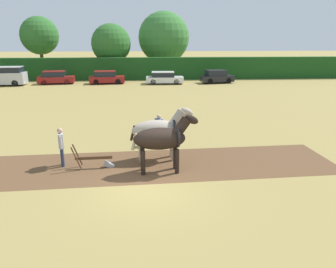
{
  "coord_description": "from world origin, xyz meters",
  "views": [
    {
      "loc": [
        -0.0,
        -11.12,
        5.36
      ],
      "look_at": [
        1.02,
        3.19,
        1.1
      ],
      "focal_mm": 35.0,
      "sensor_mm": 36.0,
      "label": 1
    }
  ],
  "objects_px": {
    "tree_center": "(164,38)",
    "parked_car_center_right": "(217,77)",
    "parked_car_center_left": "(106,78)",
    "draft_horse_lead_right": "(159,130)",
    "draft_horse_lead_left": "(162,139)",
    "plow": "(97,160)",
    "farmer_at_plow": "(61,144)",
    "tree_left": "(39,36)",
    "parked_car_center": "(164,78)",
    "parked_van": "(2,76)",
    "parked_car_left": "(56,78)",
    "farmer_beside_team": "(159,127)",
    "tree_center_left": "(111,44)"
  },
  "relations": [
    {
      "from": "farmer_beside_team",
      "to": "draft_horse_lead_left",
      "type": "bearing_deg",
      "value": -124.59
    },
    {
      "from": "tree_center",
      "to": "parked_car_center_right",
      "type": "distance_m",
      "value": 12.02
    },
    {
      "from": "draft_horse_lead_right",
      "to": "parked_car_center_right",
      "type": "height_order",
      "value": "draft_horse_lead_right"
    },
    {
      "from": "parked_car_center",
      "to": "parked_car_center_right",
      "type": "height_order",
      "value": "parked_car_center_right"
    },
    {
      "from": "tree_center_left",
      "to": "draft_horse_lead_right",
      "type": "bearing_deg",
      "value": -81.14
    },
    {
      "from": "draft_horse_lead_left",
      "to": "tree_center",
      "type": "bearing_deg",
      "value": 83.87
    },
    {
      "from": "parked_car_left",
      "to": "parked_car_center_left",
      "type": "relative_size",
      "value": 1.02
    },
    {
      "from": "parked_car_left",
      "to": "farmer_beside_team",
      "type": "bearing_deg",
      "value": -70.19
    },
    {
      "from": "parked_car_left",
      "to": "farmer_at_plow",
      "type": "bearing_deg",
      "value": -80.81
    },
    {
      "from": "plow",
      "to": "farmer_at_plow",
      "type": "height_order",
      "value": "farmer_at_plow"
    },
    {
      "from": "tree_center_left",
      "to": "parked_car_left",
      "type": "height_order",
      "value": "tree_center_left"
    },
    {
      "from": "tree_left",
      "to": "draft_horse_lead_left",
      "type": "height_order",
      "value": "tree_left"
    },
    {
      "from": "farmer_at_plow",
      "to": "parked_car_center_left",
      "type": "relative_size",
      "value": 0.4
    },
    {
      "from": "tree_center",
      "to": "tree_left",
      "type": "bearing_deg",
      "value": -175.22
    },
    {
      "from": "draft_horse_lead_right",
      "to": "parked_car_center_left",
      "type": "distance_m",
      "value": 26.11
    },
    {
      "from": "farmer_beside_team",
      "to": "parked_car_center_right",
      "type": "relative_size",
      "value": 0.39
    },
    {
      "from": "tree_center",
      "to": "parked_car_center_left",
      "type": "distance_m",
      "value": 12.62
    },
    {
      "from": "tree_center_left",
      "to": "farmer_beside_team",
      "type": "xyz_separation_m",
      "value": [
        5.12,
        -30.17,
        -3.56
      ]
    },
    {
      "from": "farmer_beside_team",
      "to": "parked_car_left",
      "type": "distance_m",
      "value": 26.2
    },
    {
      "from": "farmer_beside_team",
      "to": "tree_center_left",
      "type": "bearing_deg",
      "value": 65.43
    },
    {
      "from": "farmer_at_plow",
      "to": "tree_left",
      "type": "bearing_deg",
      "value": 93.96
    },
    {
      "from": "tree_center",
      "to": "parked_van",
      "type": "relative_size",
      "value": 1.76
    },
    {
      "from": "parked_van",
      "to": "parked_car_center_left",
      "type": "relative_size",
      "value": 1.2
    },
    {
      "from": "parked_car_center_right",
      "to": "draft_horse_lead_right",
      "type": "bearing_deg",
      "value": -117.63
    },
    {
      "from": "draft_horse_lead_right",
      "to": "tree_left",
      "type": "bearing_deg",
      "value": 111.17
    },
    {
      "from": "parked_car_left",
      "to": "plow",
      "type": "bearing_deg",
      "value": -77.96
    },
    {
      "from": "tree_center_left",
      "to": "parked_car_center",
      "type": "distance_m",
      "value": 10.69
    },
    {
      "from": "parked_van",
      "to": "parked_car_center",
      "type": "height_order",
      "value": "parked_van"
    },
    {
      "from": "draft_horse_lead_left",
      "to": "parked_car_center_left",
      "type": "distance_m",
      "value": 27.54
    },
    {
      "from": "parked_car_left",
      "to": "parked_van",
      "type": "bearing_deg",
      "value": -175.5
    },
    {
      "from": "tree_center",
      "to": "farmer_beside_team",
      "type": "distance_m",
      "value": 32.96
    },
    {
      "from": "parked_car_center_right",
      "to": "tree_left",
      "type": "bearing_deg",
      "value": 150.57
    },
    {
      "from": "parked_car_left",
      "to": "parked_car_center_right",
      "type": "bearing_deg",
      "value": -7.28
    },
    {
      "from": "parked_van",
      "to": "parked_car_left",
      "type": "relative_size",
      "value": 1.18
    },
    {
      "from": "plow",
      "to": "draft_horse_lead_right",
      "type": "bearing_deg",
      "value": 14.96
    },
    {
      "from": "parked_car_center_left",
      "to": "parked_car_center",
      "type": "relative_size",
      "value": 0.95
    },
    {
      "from": "tree_center",
      "to": "draft_horse_lead_right",
      "type": "relative_size",
      "value": 3.08
    },
    {
      "from": "tree_center",
      "to": "parked_car_left",
      "type": "bearing_deg",
      "value": -146.38
    },
    {
      "from": "tree_center",
      "to": "draft_horse_lead_right",
      "type": "xyz_separation_m",
      "value": [
        -2.29,
        -34.73,
        -3.9
      ]
    },
    {
      "from": "tree_center",
      "to": "parked_car_center_right",
      "type": "height_order",
      "value": "tree_center"
    },
    {
      "from": "plow",
      "to": "parked_van",
      "type": "distance_m",
      "value": 29.29
    },
    {
      "from": "tree_left",
      "to": "parked_car_center_right",
      "type": "relative_size",
      "value": 1.98
    },
    {
      "from": "draft_horse_lead_left",
      "to": "plow",
      "type": "relative_size",
      "value": 1.58
    },
    {
      "from": "parked_van",
      "to": "parked_car_center_right",
      "type": "xyz_separation_m",
      "value": [
        24.84,
        0.4,
        -0.35
      ]
    },
    {
      "from": "tree_center_left",
      "to": "parked_car_center_right",
      "type": "xyz_separation_m",
      "value": [
        13.11,
        -7.08,
        -3.72
      ]
    },
    {
      "from": "parked_car_center_left",
      "to": "draft_horse_lead_right",
      "type": "bearing_deg",
      "value": -83.21
    },
    {
      "from": "tree_center_left",
      "to": "parked_car_center_left",
      "type": "xyz_separation_m",
      "value": [
        -0.08,
        -6.72,
        -3.75
      ]
    },
    {
      "from": "farmer_beside_team",
      "to": "parked_car_center",
      "type": "relative_size",
      "value": 0.36
    },
    {
      "from": "farmer_beside_team",
      "to": "parked_car_center_right",
      "type": "distance_m",
      "value": 24.43
    },
    {
      "from": "parked_car_left",
      "to": "parked_car_center_right",
      "type": "height_order",
      "value": "parked_car_center_right"
    }
  ]
}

